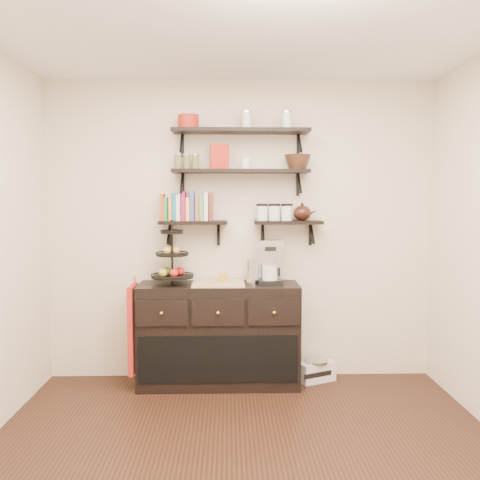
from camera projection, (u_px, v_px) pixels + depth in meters
name	position (u px, v px, depth m)	size (l,w,h in m)	color
floor	(247.00, 477.00, 3.00)	(3.50, 3.50, 0.00)	black
ceiling	(248.00, 6.00, 2.78)	(3.50, 3.50, 0.02)	white
back_wall	(240.00, 231.00, 4.64)	(3.50, 0.02, 2.70)	beige
shelf_top	(241.00, 131.00, 4.43)	(1.20, 0.27, 0.23)	black
shelf_mid	(241.00, 172.00, 4.46)	(1.20, 0.27, 0.23)	black
shelf_low_left	(193.00, 223.00, 4.50)	(0.60, 0.25, 0.23)	black
shelf_low_right	(288.00, 223.00, 4.52)	(0.60, 0.25, 0.23)	black
cookbooks	(187.00, 208.00, 4.49)	(0.43, 0.15, 0.26)	red
glass_canisters	(274.00, 213.00, 4.51)	(0.32, 0.10, 0.13)	silver
sideboard	(219.00, 334.00, 4.47)	(1.40, 0.50, 0.92)	black
fruit_stand	(173.00, 263.00, 4.41)	(0.36, 0.36, 0.54)	black
candle	(223.00, 278.00, 4.43)	(0.08, 0.08, 0.08)	#A87D26
coffee_maker	(269.00, 263.00, 4.46)	(0.22, 0.22, 0.39)	black
thermal_carafe	(253.00, 272.00, 4.41)	(0.11, 0.11, 0.22)	silver
apron	(133.00, 328.00, 4.35)	(0.04, 0.32, 0.75)	maroon
radio	(316.00, 370.00, 4.58)	(0.36, 0.29, 0.19)	silver
recipe_box	(220.00, 157.00, 4.44)	(0.16, 0.06, 0.22)	#A02112
walnut_bowl	(298.00, 162.00, 4.46)	(0.24, 0.24, 0.13)	black
ramekins	(246.00, 164.00, 4.45)	(0.09, 0.09, 0.10)	white
teapot	(302.00, 212.00, 4.51)	(0.21, 0.16, 0.16)	black
red_pot	(188.00, 122.00, 4.41)	(0.18, 0.18, 0.12)	#A02112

